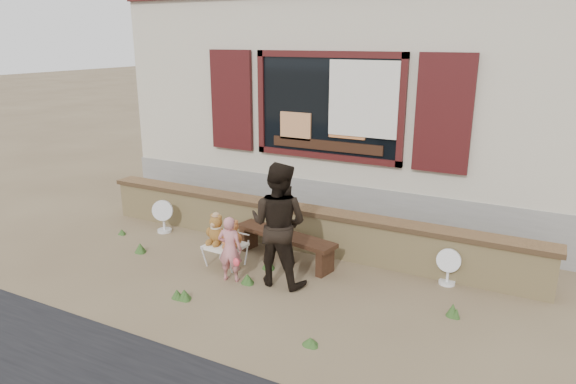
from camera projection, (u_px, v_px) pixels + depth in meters
The scene contains 12 objects.
ground at pixel (268, 273), 7.02m from camera, with size 80.00×80.00×0.00m, color brown.
shopfront at pixel (377, 95), 10.26m from camera, with size 8.04×5.13×4.00m.
brick_wall at pixel (300, 227), 7.78m from camera, with size 7.10×0.36×0.67m.
bench at pixel (285, 241), 7.34m from camera, with size 1.65×0.66×0.41m.
folding_chair at pixel (225, 247), 7.18m from camera, with size 0.53×0.48×0.32m.
teddy_bear_left at pixel (217, 228), 7.17m from camera, with size 0.32×0.28×0.43m, color brown, non-canonical shape.
teddy_bear_right at pixel (233, 233), 7.04m from camera, with size 0.30×0.26×0.41m, color brown, non-canonical shape.
child at pixel (230, 249), 6.69m from camera, with size 0.32×0.21×0.89m, color #D78184.
adult at pixel (278, 224), 6.53m from camera, with size 0.79×0.62×1.62m, color black.
fan_left at pixel (164, 216), 8.44m from camera, with size 0.36×0.24×0.56m.
fan_right at pixel (448, 266), 6.64m from camera, with size 0.31×0.21×0.50m.
grass_tufts at pixel (237, 278), 6.73m from camera, with size 5.44×1.59×0.16m.
Camera 1 is at (3.20, -5.56, 3.09)m, focal length 32.00 mm.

